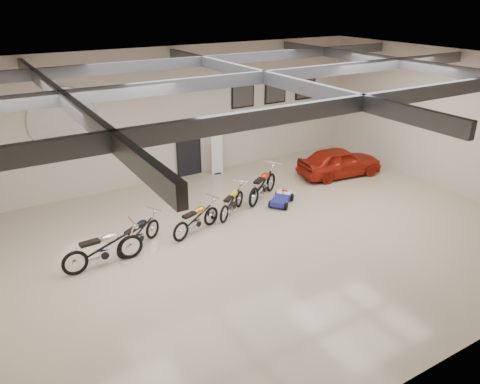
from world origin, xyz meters
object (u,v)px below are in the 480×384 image
go_kart (282,196)px  banner_stand (217,154)px  motorcycle_silver (103,248)px  motorcycle_black (138,233)px  motorcycle_red (263,184)px  vintage_car (340,162)px  motorcycle_gold (196,218)px  motorcycle_yellow (232,201)px

go_kart → banner_stand: bearing=60.3°
motorcycle_silver → motorcycle_black: bearing=19.8°
motorcycle_black → motorcycle_red: motorcycle_red is taller
vintage_car → motorcycle_black: bearing=106.6°
motorcycle_gold → vintage_car: (7.00, 1.42, 0.09)m
motorcycle_silver → go_kart: bearing=5.1°
motorcycle_black → motorcycle_gold: motorcycle_gold is taller
motorcycle_silver → motorcycle_gold: (2.94, 0.43, -0.07)m
motorcycle_gold → vintage_car: size_ratio=0.55×
banner_stand → motorcycle_black: size_ratio=0.92×
motorcycle_gold → motorcycle_red: (3.14, 1.10, 0.07)m
motorcycle_yellow → go_kart: (1.97, -0.10, -0.21)m
motorcycle_gold → motorcycle_yellow: bearing=-0.9°
motorcycle_yellow → vintage_car: size_ratio=0.53×
motorcycle_yellow → motorcycle_red: 1.67m
motorcycle_gold → motorcycle_red: size_ratio=0.88×
motorcycle_yellow → vintage_car: bearing=-27.8°
motorcycle_yellow → vintage_car: 5.51m
motorcycle_gold → vintage_car: vintage_car is taller
motorcycle_yellow → motorcycle_red: bearing=-17.5°
go_kart → motorcycle_red: bearing=82.7°
motorcycle_yellow → go_kart: 1.98m
motorcycle_red → banner_stand: bearing=60.7°
motorcycle_silver → motorcycle_gold: size_ratio=1.14×
motorcycle_black → motorcycle_gold: (1.80, -0.04, 0.02)m
motorcycle_silver → motorcycle_red: bearing=11.5°
motorcycle_black → motorcycle_red: 5.05m
motorcycle_black → vintage_car: vintage_car is taller
motorcycle_silver → motorcycle_gold: bearing=5.7°
motorcycle_silver → go_kart: motorcycle_silver is taller
motorcycle_yellow → motorcycle_red: (1.57, 0.55, 0.09)m
motorcycle_gold → banner_stand: bearing=34.1°
motorcycle_black → motorcycle_red: (4.94, 1.06, 0.08)m
motorcycle_black → motorcycle_silver: bearing=170.5°
banner_stand → vintage_car: banner_stand is taller
vintage_car → motorcycle_silver: bearing=108.3°
banner_stand → vintage_car: (4.05, -2.69, -0.26)m
motorcycle_silver → motorcycle_yellow: bearing=9.6°
motorcycle_silver → motorcycle_gold: motorcycle_silver is taller
banner_stand → vintage_car: 4.87m
motorcycle_gold → go_kart: motorcycle_gold is taller
motorcycle_silver → go_kart: 6.54m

